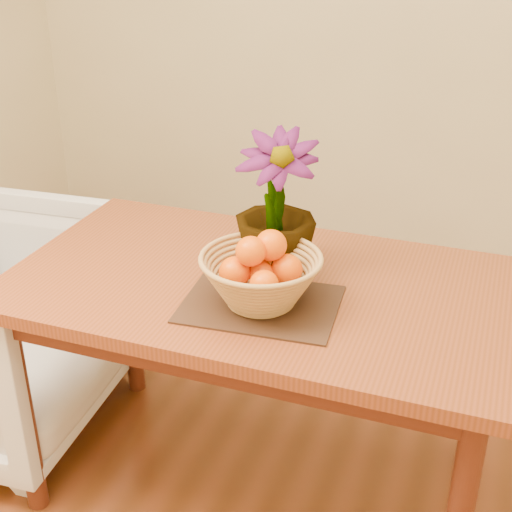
% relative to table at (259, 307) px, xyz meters
% --- Properties ---
extents(table, '(1.40, 0.80, 0.75)m').
position_rel_table_xyz_m(table, '(0.00, 0.00, 0.00)').
color(table, brown).
rests_on(table, floor).
extents(placemat, '(0.42, 0.33, 0.01)m').
position_rel_table_xyz_m(placemat, '(0.05, -0.13, 0.09)').
color(placemat, '#351C13').
rests_on(placemat, table).
extents(wicker_basket, '(0.32, 0.32, 0.13)m').
position_rel_table_xyz_m(wicker_basket, '(0.05, -0.13, 0.16)').
color(wicker_basket, tan).
rests_on(wicker_basket, placemat).
extents(orange_pile, '(0.20, 0.19, 0.15)m').
position_rel_table_xyz_m(orange_pile, '(0.05, -0.13, 0.21)').
color(orange_pile, '#E55803').
rests_on(orange_pile, wicker_basket).
extents(potted_plant, '(0.27, 0.27, 0.41)m').
position_rel_table_xyz_m(potted_plant, '(0.02, 0.06, 0.29)').
color(potted_plant, '#1C4B15').
rests_on(potted_plant, table).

